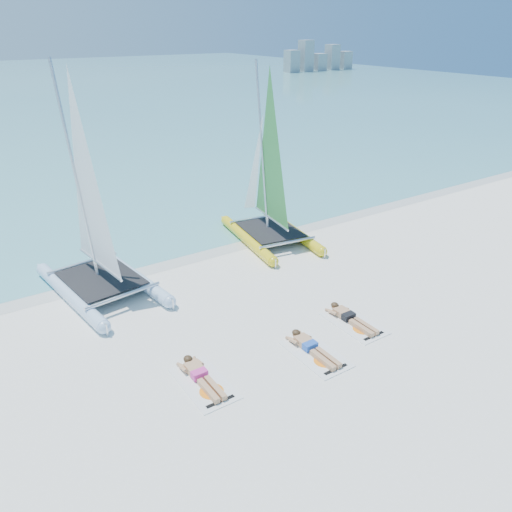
{
  "coord_description": "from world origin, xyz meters",
  "views": [
    {
      "loc": [
        -6.73,
        -9.42,
        7.59
      ],
      "look_at": [
        0.34,
        1.2,
        1.62
      ],
      "focal_mm": 35.0,
      "sensor_mm": 36.0,
      "label": 1
    }
  ],
  "objects": [
    {
      "name": "wet_sand_strip",
      "position": [
        0.0,
        5.5,
        0.0
      ],
      "size": [
        140.0,
        1.4,
        0.01
      ],
      "primitive_type": "cube",
      "color": "silver",
      "rests_on": "ground"
    },
    {
      "name": "towel_c",
      "position": [
        2.06,
        -1.14,
        0.01
      ],
      "size": [
        1.0,
        1.85,
        0.02
      ],
      "primitive_type": "cube",
      "color": "white",
      "rests_on": "ground"
    },
    {
      "name": "sunbather_c",
      "position": [
        2.06,
        -0.95,
        0.12
      ],
      "size": [
        0.37,
        1.73,
        0.26
      ],
      "color": "tan",
      "rests_on": "towel_c"
    },
    {
      "name": "distant_skyline",
      "position": [
        53.71,
        62.0,
        1.94
      ],
      "size": [
        14.0,
        2.0,
        5.0
      ],
      "color": "#91979F",
      "rests_on": "ground"
    },
    {
      "name": "ground",
      "position": [
        0.0,
        0.0,
        0.0
      ],
      "size": [
        140.0,
        140.0,
        0.0
      ],
      "primitive_type": "plane",
      "color": "white",
      "rests_on": "ground"
    },
    {
      "name": "towel_a",
      "position": [
        -2.62,
        -1.08,
        0.01
      ],
      "size": [
        1.0,
        1.85,
        0.02
      ],
      "primitive_type": "cube",
      "color": "white",
      "rests_on": "ground"
    },
    {
      "name": "sunbather_b",
      "position": [
        0.26,
        -1.45,
        0.12
      ],
      "size": [
        0.37,
        1.73,
        0.26
      ],
      "color": "tan",
      "rests_on": "towel_b"
    },
    {
      "name": "catamaran_yellow",
      "position": [
        3.63,
        5.54,
        2.1
      ],
      "size": [
        3.04,
        5.37,
        6.67
      ],
      "rotation": [
        0.0,
        0.0,
        -0.15
      ],
      "color": "yellow",
      "rests_on": "ground"
    },
    {
      "name": "towel_b",
      "position": [
        0.26,
        -1.64,
        0.01
      ],
      "size": [
        1.0,
        1.85,
        0.02
      ],
      "primitive_type": "cube",
      "color": "white",
      "rests_on": "ground"
    },
    {
      "name": "sunbather_a",
      "position": [
        -2.62,
        -0.89,
        0.12
      ],
      "size": [
        0.37,
        1.73,
        0.26
      ],
      "color": "tan",
      "rests_on": "towel_a"
    },
    {
      "name": "catamaran_blue",
      "position": [
        -3.15,
        4.74,
        2.09
      ],
      "size": [
        3.06,
        5.38,
        6.99
      ],
      "rotation": [
        0.0,
        0.0,
        0.12
      ],
      "color": "#BDD6F9",
      "rests_on": "ground"
    }
  ]
}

